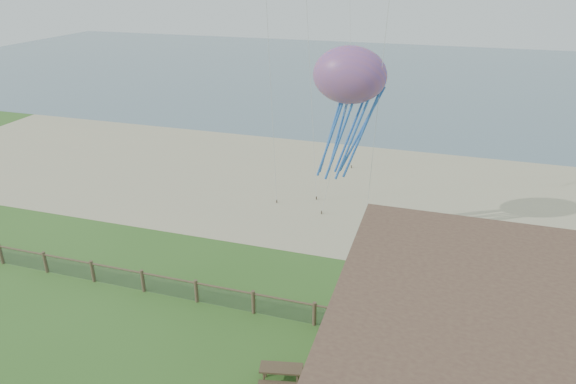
# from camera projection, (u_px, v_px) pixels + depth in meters

# --- Properties ---
(sand_beach) EXTENTS (72.00, 20.00, 0.02)m
(sand_beach) POSITION_uv_depth(u_px,v_px,m) (329.00, 187.00, 38.60)
(sand_beach) COLOR #C1B58B
(sand_beach) RESTS_ON ground
(ocean) EXTENTS (160.00, 68.00, 0.02)m
(ocean) POSITION_uv_depth(u_px,v_px,m) (396.00, 76.00, 76.97)
(ocean) COLOR slate
(ocean) RESTS_ON ground
(chainlink_fence) EXTENTS (36.20, 0.20, 1.25)m
(chainlink_fence) POSITION_uv_depth(u_px,v_px,m) (253.00, 303.00, 24.43)
(chainlink_fence) COLOR brown
(chainlink_fence) RESTS_ON ground
(motel_deck) EXTENTS (15.00, 2.00, 0.50)m
(motel_deck) POSITION_uv_depth(u_px,v_px,m) (554.00, 384.00, 20.14)
(motel_deck) COLOR brown
(motel_deck) RESTS_ON ground
(picnic_table) EXTENTS (1.93, 1.61, 0.72)m
(picnic_table) POSITION_uv_depth(u_px,v_px,m) (281.00, 375.00, 20.42)
(picnic_table) COLOR brown
(picnic_table) RESTS_ON ground
(octopus_kite) EXTENTS (4.23, 3.38, 7.74)m
(octopus_kite) POSITION_uv_depth(u_px,v_px,m) (348.00, 112.00, 27.98)
(octopus_kite) COLOR orange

